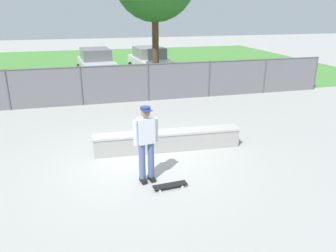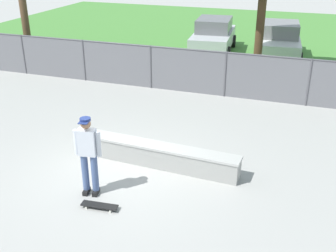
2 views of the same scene
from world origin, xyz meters
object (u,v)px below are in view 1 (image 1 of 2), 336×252
at_px(skateboarder, 146,141).
at_px(car_white, 150,61).
at_px(car_silver, 96,63).
at_px(concrete_ledge, 168,140).
at_px(skateboard, 170,185).

bearing_deg(skateboarder, car_white, 77.86).
bearing_deg(car_silver, concrete_ledge, -83.49).
height_order(skateboard, car_white, car_white).
height_order(skateboarder, skateboard, skateboarder).
height_order(car_silver, car_white, same).
height_order(concrete_ledge, car_white, car_white).
bearing_deg(concrete_ledge, skateboarder, -119.61).
xyz_separation_m(car_silver, car_white, (3.24, -0.05, 0.00)).
bearing_deg(skateboard, car_silver, 93.42).
bearing_deg(skateboard, car_white, 80.04).
bearing_deg(skateboarder, skateboard, -46.51).
bearing_deg(car_white, skateboard, -99.96).
distance_m(concrete_ledge, skateboard, 2.20).
relative_size(concrete_ledge, skateboard, 5.23).
height_order(concrete_ledge, skateboarder, skateboarder).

